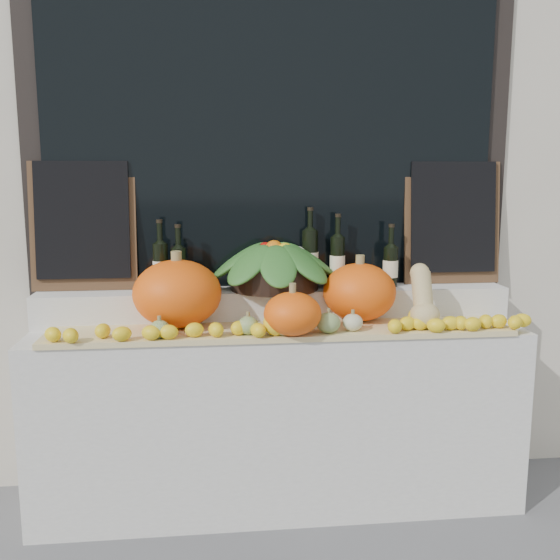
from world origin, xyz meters
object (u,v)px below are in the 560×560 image
object	(u,v)px
pumpkin_left	(177,293)
butternut_squash	(423,300)
pumpkin_right	(359,292)
wine_bottle_tall	(310,258)
produce_bowl	(274,264)

from	to	relation	value
pumpkin_left	butternut_squash	world-z (taller)	pumpkin_left
pumpkin_right	wine_bottle_tall	distance (m)	0.32
produce_bowl	wine_bottle_tall	distance (m)	0.19
pumpkin_right	butternut_squash	size ratio (longest dim) A/B	1.21
produce_bowl	wine_bottle_tall	size ratio (longest dim) A/B	1.66
pumpkin_right	wine_bottle_tall	bearing A→B (deg)	136.62
produce_bowl	wine_bottle_tall	bearing A→B (deg)	16.70
pumpkin_left	produce_bowl	xyz separation A→B (m)	(0.46, 0.17, 0.10)
wine_bottle_tall	produce_bowl	bearing A→B (deg)	-163.30
pumpkin_right	produce_bowl	world-z (taller)	produce_bowl
pumpkin_right	butternut_squash	world-z (taller)	butternut_squash
butternut_squash	produce_bowl	xyz separation A→B (m)	(-0.65, 0.30, 0.13)
wine_bottle_tall	butternut_squash	bearing A→B (deg)	-36.88
butternut_squash	produce_bowl	bearing A→B (deg)	155.63
pumpkin_right	wine_bottle_tall	size ratio (longest dim) A/B	0.88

